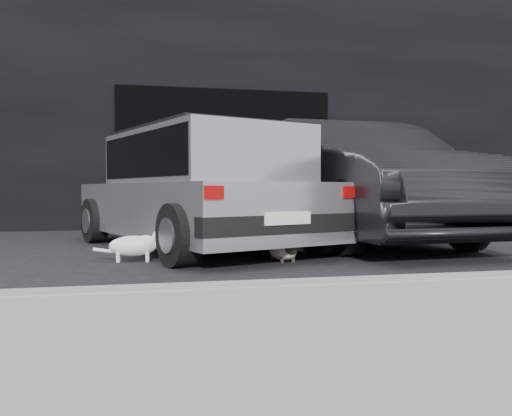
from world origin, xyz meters
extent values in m
plane|color=black|center=(0.00, 0.00, 0.00)|extent=(80.00, 80.00, 0.00)
cube|color=black|center=(1.00, 6.00, 2.50)|extent=(34.00, 4.00, 5.00)
cube|color=black|center=(1.00, 3.99, 1.30)|extent=(4.00, 0.10, 2.60)
cube|color=gray|center=(1.00, -2.60, 0.06)|extent=(18.00, 0.25, 0.12)
cube|color=gray|center=(1.00, -3.80, 0.06)|extent=(18.00, 2.20, 0.11)
cube|color=#ACAFB1|center=(0.08, 0.68, 0.49)|extent=(3.00, 4.30, 0.63)
cube|color=#ACAFB1|center=(0.15, 0.49, 1.12)|extent=(2.35, 2.99, 0.63)
cube|color=black|center=(0.15, 0.49, 1.12)|extent=(2.33, 2.90, 0.50)
cube|color=black|center=(0.73, -1.10, 0.40)|extent=(1.72, 0.76, 0.18)
cube|color=black|center=(-0.57, 2.46, 0.40)|extent=(1.72, 0.76, 0.18)
cube|color=silver|center=(0.76, -1.18, 0.46)|extent=(0.50, 0.19, 0.12)
cube|color=#8C0707|center=(0.03, -1.44, 0.71)|extent=(0.18, 0.09, 0.12)
cube|color=#8C0707|center=(1.49, -0.91, 0.71)|extent=(0.18, 0.09, 0.12)
cube|color=black|center=(0.15, 0.49, 1.45)|extent=(2.26, 2.75, 0.03)
cylinder|color=black|center=(-0.24, -0.94, 0.30)|extent=(0.42, 0.64, 0.60)
cylinder|color=slate|center=(-0.35, -0.98, 0.30)|extent=(0.13, 0.32, 0.33)
cylinder|color=black|center=(1.37, -0.35, 0.30)|extent=(0.42, 0.64, 0.60)
cylinder|color=slate|center=(1.49, -0.31, 0.30)|extent=(0.13, 0.32, 0.33)
cylinder|color=black|center=(-1.19, 1.66, 0.30)|extent=(0.42, 0.64, 0.60)
cylinder|color=slate|center=(-1.30, 1.62, 0.30)|extent=(0.13, 0.32, 0.33)
cylinder|color=black|center=(0.42, 2.25, 0.30)|extent=(0.42, 0.64, 0.60)
cylinder|color=slate|center=(0.54, 2.29, 0.30)|extent=(0.13, 0.32, 0.33)
imported|color=black|center=(2.31, 1.05, 0.85)|extent=(2.17, 5.29, 1.70)
ellipsoid|color=beige|center=(0.84, -0.73, 0.10)|extent=(0.29, 0.49, 0.18)
ellipsoid|color=beige|center=(0.85, -0.84, 0.12)|extent=(0.22, 0.22, 0.17)
ellipsoid|color=black|center=(0.86, -0.97, 0.16)|extent=(0.14, 0.13, 0.12)
sphere|color=black|center=(0.87, -1.02, 0.15)|extent=(0.05, 0.05, 0.05)
cone|color=black|center=(0.89, -0.95, 0.21)|extent=(0.05, 0.06, 0.06)
cone|color=black|center=(0.83, -0.96, 0.21)|extent=(0.05, 0.06, 0.06)
cylinder|color=black|center=(0.91, -0.86, 0.03)|extent=(0.04, 0.04, 0.06)
cylinder|color=black|center=(0.79, -0.87, 0.03)|extent=(0.04, 0.04, 0.06)
cylinder|color=black|center=(0.88, -0.58, 0.03)|extent=(0.04, 0.04, 0.06)
cylinder|color=black|center=(0.76, -0.59, 0.03)|extent=(0.04, 0.04, 0.06)
cylinder|color=black|center=(0.81, -0.47, 0.07)|extent=(0.15, 0.25, 0.08)
ellipsoid|color=white|center=(-0.66, -0.42, 0.16)|extent=(0.51, 0.29, 0.21)
ellipsoid|color=white|center=(-0.53, -0.43, 0.18)|extent=(0.23, 0.23, 0.18)
ellipsoid|color=white|center=(-0.41, -0.44, 0.25)|extent=(0.14, 0.15, 0.12)
sphere|color=white|center=(-0.35, -0.45, 0.24)|extent=(0.06, 0.06, 0.06)
cone|color=white|center=(-0.42, -0.41, 0.31)|extent=(0.06, 0.05, 0.07)
cone|color=white|center=(-0.42, -0.48, 0.31)|extent=(0.06, 0.05, 0.07)
cylinder|color=white|center=(-0.51, -0.37, 0.06)|extent=(0.04, 0.04, 0.12)
cylinder|color=white|center=(-0.52, -0.49, 0.06)|extent=(0.04, 0.04, 0.12)
cylinder|color=white|center=(-0.79, -0.34, 0.06)|extent=(0.04, 0.04, 0.12)
cylinder|color=white|center=(-0.81, -0.47, 0.06)|extent=(0.04, 0.04, 0.12)
cylinder|color=white|center=(-0.92, -0.39, 0.11)|extent=(0.27, 0.10, 0.08)
ellipsoid|color=gray|center=(-0.75, -0.43, 0.18)|extent=(0.19, 0.15, 0.09)
camera|label=1|loc=(-0.61, -6.05, 0.74)|focal=38.00mm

